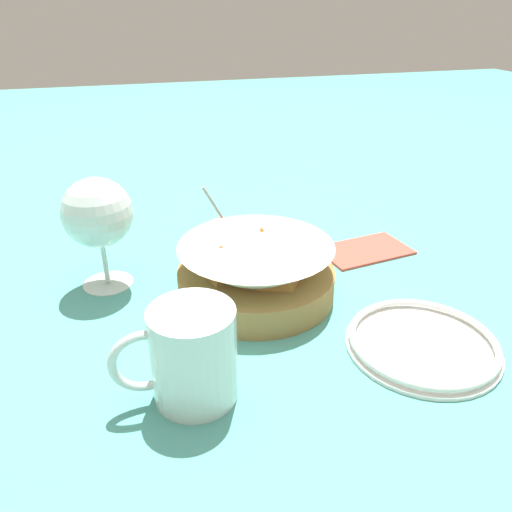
% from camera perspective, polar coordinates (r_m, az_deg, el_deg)
% --- Properties ---
extents(ground_plane, '(4.00, 4.00, 0.00)m').
position_cam_1_polar(ground_plane, '(0.66, 1.65, -5.87)').
color(ground_plane, teal).
extents(food_basket, '(0.21, 0.21, 0.08)m').
position_cam_1_polar(food_basket, '(0.67, -0.04, -1.93)').
color(food_basket, olive).
rests_on(food_basket, ground_plane).
extents(sauce_cup, '(0.06, 0.06, 0.10)m').
position_cam_1_polar(sauce_cup, '(0.83, -3.59, 2.83)').
color(sauce_cup, '#B7B7BC').
rests_on(sauce_cup, ground_plane).
extents(wine_glass, '(0.09, 0.09, 0.16)m').
position_cam_1_polar(wine_glass, '(0.70, -17.64, 4.41)').
color(wine_glass, silver).
rests_on(wine_glass, ground_plane).
extents(beer_mug, '(0.13, 0.09, 0.10)m').
position_cam_1_polar(beer_mug, '(0.51, -7.30, -11.45)').
color(beer_mug, silver).
rests_on(beer_mug, ground_plane).
extents(side_plate, '(0.18, 0.18, 0.01)m').
position_cam_1_polar(side_plate, '(0.62, 18.49, -9.38)').
color(side_plate, white).
rests_on(side_plate, ground_plane).
extents(napkin, '(0.15, 0.10, 0.01)m').
position_cam_1_polar(napkin, '(0.82, 12.34, 0.76)').
color(napkin, '#DB4C3D').
rests_on(napkin, ground_plane).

